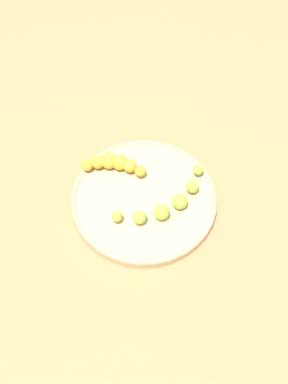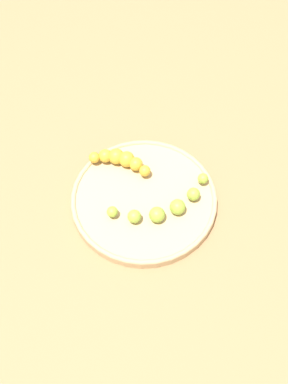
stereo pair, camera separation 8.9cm
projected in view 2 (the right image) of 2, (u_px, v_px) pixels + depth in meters
The scene contains 4 objects.
ground_plane at pixel (144, 202), 0.92m from camera, with size 2.40×2.40×0.00m, color #936D47.
fruit_bowl at pixel (144, 199), 0.91m from camera, with size 0.30×0.30×0.02m.
banana_green at pixel (165, 206), 0.88m from camera, with size 0.20×0.12×0.03m.
banana_spotted at pixel (121, 160), 0.94m from camera, with size 0.13×0.06×0.03m.
Camera 2 is at (-0.02, 0.49, 0.78)m, focal length 41.70 mm.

